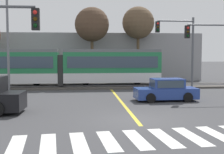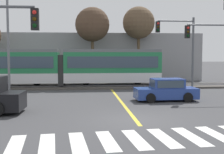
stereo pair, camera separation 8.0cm
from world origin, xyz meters
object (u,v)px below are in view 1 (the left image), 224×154
bare_tree_west (92,25)px  traffic_light_far_right (180,43)px  traffic_light_mid_right (221,45)px  bare_tree_east (138,23)px  light_rail_tram (61,66)px  sedan_crossing (166,90)px  street_lamp_west (10,32)px

bare_tree_west → traffic_light_far_right: bearing=-49.5°
traffic_light_far_right → traffic_light_mid_right: bearing=-63.1°
bare_tree_west → bare_tree_east: 5.34m
traffic_light_mid_right → bare_tree_east: bearing=105.7°
traffic_light_mid_right → bare_tree_east: (-3.66, 13.04, 2.79)m
light_rail_tram → sedan_crossing: 11.67m
light_rail_tram → traffic_light_far_right: traffic_light_far_right is taller
light_rail_tram → bare_tree_east: (8.23, 5.24, 4.54)m
sedan_crossing → bare_tree_east: 15.15m
bare_tree_west → bare_tree_east: bearing=13.0°
bare_tree_east → traffic_light_far_right: bearing=-79.0°
light_rail_tram → street_lamp_west: street_lamp_west is taller
sedan_crossing → bare_tree_west: bearing=109.9°
street_lamp_west → bare_tree_east: (12.24, 7.92, 1.62)m
sedan_crossing → street_lamp_west: 13.80m
traffic_light_far_right → street_lamp_west: (-14.08, 1.53, 0.86)m
light_rail_tram → traffic_light_far_right: 11.10m
bare_tree_west → bare_tree_east: size_ratio=0.96×
light_rail_tram → street_lamp_west: (-4.02, -2.68, 2.92)m
traffic_light_mid_right → traffic_light_far_right: 4.04m
bare_tree_west → bare_tree_east: bare_tree_east is taller
bare_tree_west → traffic_light_mid_right: bearing=-53.2°
traffic_light_mid_right → traffic_light_far_right: traffic_light_far_right is taller
traffic_light_far_right → bare_tree_west: size_ratio=0.76×
traffic_light_mid_right → bare_tree_west: (-8.85, 11.84, 2.46)m
light_rail_tram → bare_tree_west: (3.03, 4.04, 4.20)m
sedan_crossing → traffic_light_far_right: bearing=61.7°
traffic_light_mid_right → street_lamp_west: street_lamp_west is taller
sedan_crossing → street_lamp_west: size_ratio=0.48×
traffic_light_mid_right → bare_tree_west: 14.99m
traffic_light_far_right → bare_tree_east: 9.94m
street_lamp_west → bare_tree_east: size_ratio=1.05×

